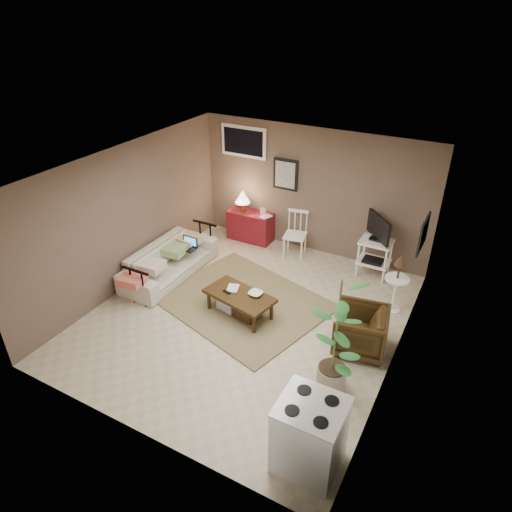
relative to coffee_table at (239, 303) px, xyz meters
The scene contains 20 objects.
floor 0.26m from the coffee_table, 10.87° to the left, with size 5.00×5.00×0.00m, color #C1B293.
art_back 2.81m from the coffee_table, 99.68° to the left, with size 0.50×0.03×0.60m, color black.
art_right 2.89m from the coffee_table, 24.57° to the left, with size 0.03×0.60×0.45m, color black.
window 3.31m from the coffee_table, 117.96° to the left, with size 0.96×0.03×0.60m, color white.
rug 0.40m from the coffee_table, 112.55° to the left, with size 2.54×2.03×0.02m, color olive.
coffee_table is the anchor object (origin of this frame).
sofa 1.74m from the coffee_table, 165.71° to the left, with size 1.97×0.58×0.77m, color beige.
sofa_pillows 1.66m from the coffee_table, behind, with size 0.38×1.88×0.13m, color beige, non-canonical shape.
sofa_end_rails 1.62m from the coffee_table, 164.71° to the left, with size 0.53×1.97×0.66m, color black, non-canonical shape.
laptop 1.69m from the coffee_table, 152.72° to the left, with size 0.30×0.22×0.21m.
red_console 2.55m from the coffee_table, 115.42° to the left, with size 0.91×0.40×1.05m.
spindle_chair 2.18m from the coffee_table, 90.73° to the left, with size 0.46×0.46×0.88m.
tv_stand 2.64m from the coffee_table, 54.90° to the left, with size 0.55×0.54×1.16m.
side_table 2.47m from the coffee_table, 31.28° to the left, with size 0.38×0.38×1.01m.
armchair 1.90m from the coffee_table, ahead, with size 0.70×0.66×0.72m, color #31210D.
potted_plant 2.07m from the coffee_table, 23.18° to the right, with size 0.42×0.42×1.67m.
stove 2.75m from the coffee_table, 44.22° to the right, with size 0.67×0.63×0.88m.
bowl 0.37m from the coffee_table, 23.19° to the left, with size 0.21×0.05×0.21m, color #38240F.
book_table 0.37m from the coffee_table, 167.05° to the left, with size 0.17×0.02×0.23m, color #38240F.
book_console 2.47m from the coffee_table, 108.96° to the left, with size 0.17×0.02×0.23m, color #38240F.
Camera 1 is at (2.86, -4.98, 4.40)m, focal length 32.00 mm.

